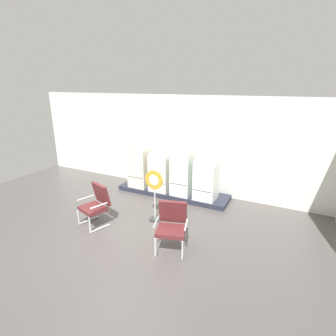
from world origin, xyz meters
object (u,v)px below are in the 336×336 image
refrigerator_3 (206,175)px  armchair_right (172,224)px  armchair_left (96,203)px  sign_stand (154,195)px  refrigerator_2 (183,167)px  refrigerator_0 (140,162)px  refrigerator_1 (161,168)px

refrigerator_3 → armchair_right: (0.09, -2.51, -0.30)m
armchair_right → armchair_left: bearing=178.2°
refrigerator_3 → sign_stand: size_ratio=1.01×
refrigerator_2 → armchair_left: 2.80m
refrigerator_0 → refrigerator_3: bearing=0.5°
refrigerator_3 → sign_stand: bearing=-117.4°
refrigerator_1 → refrigerator_0: bearing=-177.3°
refrigerator_1 → armchair_right: bearing=-57.7°
refrigerator_0 → refrigerator_2: refrigerator_2 is taller
refrigerator_0 → armchair_left: size_ratio=1.48×
refrigerator_3 → armchair_left: 3.21m
sign_stand → refrigerator_3: bearing=62.6°
armchair_left → sign_stand: sign_stand is taller
armchair_left → sign_stand: bearing=34.1°
armchair_left → armchair_right: (2.15, -0.07, 0.00)m
armchair_right → refrigerator_1: bearing=122.3°
refrigerator_3 → refrigerator_1: bearing=179.3°
refrigerator_1 → refrigerator_2: size_ratio=0.86×
refrigerator_3 → armchair_left: (-2.06, -2.44, -0.30)m
armchair_left → refrigerator_1: bearing=77.3°
refrigerator_2 → armchair_left: bearing=-118.1°
refrigerator_0 → sign_stand: size_ratio=1.13×
refrigerator_1 → armchair_right: size_ratio=1.33×
refrigerator_2 → refrigerator_0: bearing=-179.4°
refrigerator_1 → sign_stand: bearing=-67.8°
sign_stand → refrigerator_2: bearing=87.1°
refrigerator_2 → sign_stand: refrigerator_2 is taller
refrigerator_0 → sign_stand: bearing=-47.7°
refrigerator_0 → refrigerator_2: (1.54, 0.02, 0.04)m
armchair_left → sign_stand: 1.48m
armchair_right → sign_stand: 1.30m
armchair_left → sign_stand: size_ratio=0.76×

